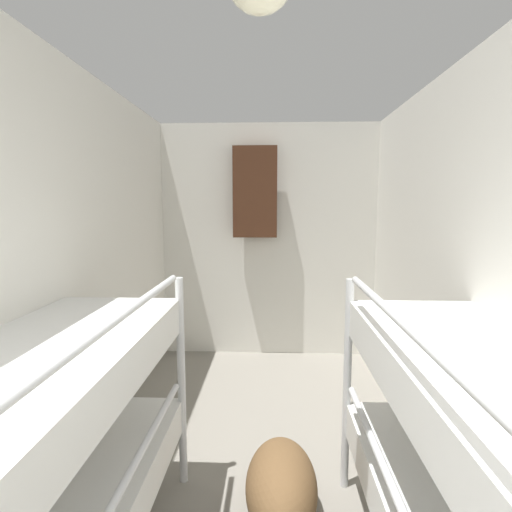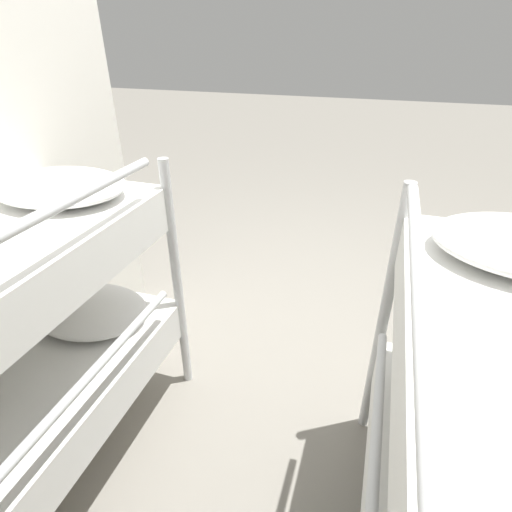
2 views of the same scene
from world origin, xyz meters
The scene contains 6 objects.
wall_left centered at (-1.14, 2.26, 1.21)m, with size 0.06×4.63×2.41m.
wall_right centered at (1.14, 2.26, 1.21)m, with size 0.06×4.63×2.41m.
wall_back centered at (0.00, 4.54, 1.21)m, with size 2.34×0.06×2.41m.
bunk_stack_left_near centered at (-0.78, 1.47, 0.70)m, with size 0.67×1.94×1.23m.
duffel_bag centered at (0.10, 2.21, 0.18)m, with size 0.36×0.63×0.36m.
hanging_coat centered at (-0.14, 4.39, 1.71)m, with size 0.44×0.12×0.90m.
Camera 1 is at (0.05, 0.36, 1.59)m, focal length 28.00 mm.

